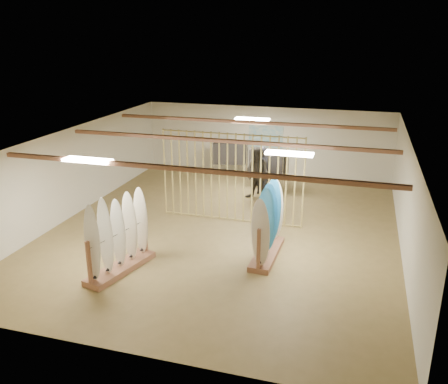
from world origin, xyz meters
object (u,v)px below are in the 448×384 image
(shopper_b, at_px, (258,171))
(shopper_a, at_px, (262,167))
(clothing_rack_a, at_px, (230,153))
(rack_left, at_px, (119,246))
(clothing_rack_b, at_px, (268,163))
(rack_right, at_px, (268,233))

(shopper_b, bearing_deg, shopper_a, 105.69)
(clothing_rack_a, height_order, shopper_a, shopper_a)
(rack_left, height_order, clothing_rack_b, rack_left)
(rack_left, xyz_separation_m, shopper_b, (2.10, 6.06, 0.40))
(rack_left, xyz_separation_m, rack_right, (3.32, 1.81, -0.01))
(clothing_rack_a, distance_m, shopper_b, 2.94)
(clothing_rack_a, bearing_deg, rack_left, -103.28)
(shopper_a, relative_size, shopper_b, 0.94)
(shopper_a, height_order, shopper_b, shopper_b)
(rack_left, bearing_deg, clothing_rack_a, 100.95)
(rack_left, xyz_separation_m, shopper_a, (2.14, 6.70, 0.34))
(clothing_rack_b, relative_size, shopper_b, 0.74)
(rack_right, relative_size, shopper_b, 0.97)
(shopper_b, bearing_deg, rack_right, -55.10)
(clothing_rack_b, distance_m, shopper_a, 0.56)
(rack_left, distance_m, clothing_rack_a, 8.48)
(rack_right, relative_size, clothing_rack_b, 1.30)
(rack_left, height_order, rack_right, rack_left)
(rack_right, bearing_deg, clothing_rack_a, 114.91)
(clothing_rack_b, xyz_separation_m, shopper_b, (-0.11, -1.19, 0.04))
(rack_right, height_order, clothing_rack_b, rack_right)
(shopper_a, bearing_deg, clothing_rack_b, -69.91)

